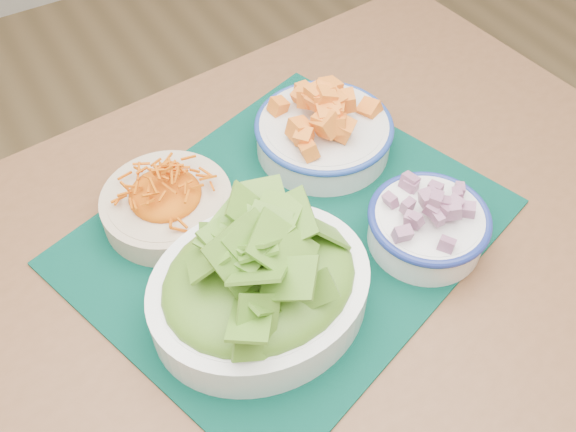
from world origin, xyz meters
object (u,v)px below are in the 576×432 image
(placemat, at_px, (288,231))
(onion_bowl, at_px, (428,222))
(squash_bowl, at_px, (324,127))
(lettuce_bowl, at_px, (259,281))
(carrot_bowl, at_px, (166,200))
(table, at_px, (276,318))

(placemat, bearing_deg, onion_bowl, -53.71)
(squash_bowl, xyz_separation_m, lettuce_bowl, (-0.21, -0.19, 0.01))
(squash_bowl, relative_size, onion_bowl, 1.38)
(placemat, xyz_separation_m, lettuce_bowl, (-0.09, -0.08, 0.06))
(carrot_bowl, bearing_deg, lettuce_bowl, -79.03)
(placemat, height_order, lettuce_bowl, lettuce_bowl)
(onion_bowl, bearing_deg, lettuce_bowl, 174.95)
(lettuce_bowl, bearing_deg, table, 39.05)
(placemat, bearing_deg, squash_bowl, 23.41)
(table, bearing_deg, carrot_bowl, 108.88)
(table, distance_m, carrot_bowl, 0.22)
(table, height_order, carrot_bowl, carrot_bowl)
(placemat, relative_size, lettuce_bowl, 1.95)
(squash_bowl, height_order, onion_bowl, squash_bowl)
(squash_bowl, bearing_deg, onion_bowl, -84.55)
(placemat, bearing_deg, table, -151.30)
(lettuce_bowl, distance_m, onion_bowl, 0.23)
(placemat, relative_size, carrot_bowl, 2.72)
(placemat, distance_m, squash_bowl, 0.17)
(carrot_bowl, relative_size, onion_bowl, 1.11)
(carrot_bowl, bearing_deg, squash_bowl, 1.02)
(placemat, relative_size, onion_bowl, 3.01)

